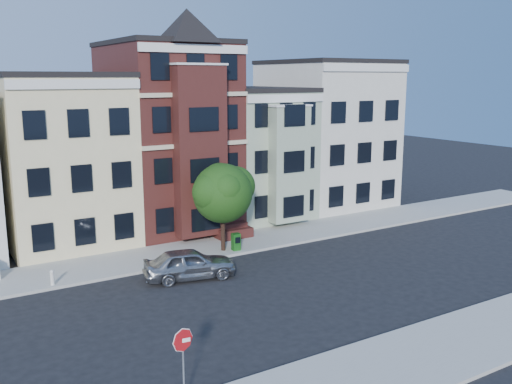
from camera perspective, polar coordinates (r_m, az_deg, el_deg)
ground at (r=27.71m, az=3.52°, el=-9.79°), size 120.00×120.00×0.00m
far_sidewalk at (r=34.16m, az=-4.27°, el=-5.52°), size 60.00×4.00×0.15m
near_sidewalk at (r=22.21m, az=15.97°, el=-15.63°), size 60.00×4.00×0.15m
house_yellow at (r=36.77m, az=-18.91°, el=2.97°), size 7.00×9.00×10.00m
house_brown at (r=38.78m, az=-8.86°, el=5.35°), size 7.00×9.00×12.00m
house_green at (r=41.90m, az=-0.58°, el=3.86°), size 6.00×9.00×9.00m
house_cream at (r=45.77m, az=6.98°, el=5.68°), size 8.00×9.00×11.00m
street_tree at (r=32.52m, az=-3.36°, el=-0.53°), size 6.07×6.07×6.28m
parked_car at (r=29.11m, az=-6.66°, el=-7.14°), size 4.89×2.79×1.57m
newspaper_box at (r=33.14m, az=-2.02°, el=-5.00°), size 0.47×0.42×1.00m
fire_hydrant at (r=29.50m, az=-19.69°, el=-8.19°), size 0.28×0.28×0.60m
stop_sign at (r=18.21m, az=-7.30°, el=-16.42°), size 0.77×0.21×2.77m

